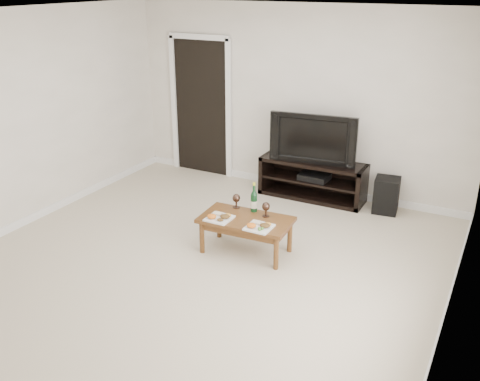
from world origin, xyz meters
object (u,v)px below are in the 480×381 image
media_console (312,179)px  television (315,137)px  subwoofer (386,195)px  coffee_table (246,235)px

media_console → television: 0.61m
television → subwoofer: (1.03, 0.00, -0.65)m
media_console → coffee_table: bearing=-92.9°
television → coffee_table: television is taller
subwoofer → coffee_table: subwoofer is taller
subwoofer → television: bearing=173.1°
media_console → coffee_table: (-0.09, -1.85, -0.07)m
television → subwoofer: bearing=-6.8°
coffee_table → television: bearing=87.1°
television → coffee_table: 1.98m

